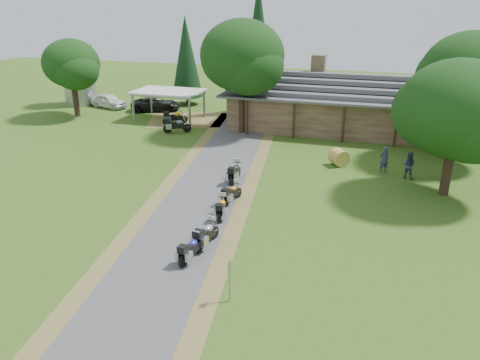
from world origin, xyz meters
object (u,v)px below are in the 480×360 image
(lodge, at_px, (349,101))
(car_white_sedan, at_px, (109,99))
(car_dark_suv, at_px, (155,101))
(motorcycle_carport_a, at_px, (175,117))
(motorcycle_row_a, at_px, (191,248))
(motorcycle_row_b, at_px, (206,233))
(carport, at_px, (169,105))
(motorcycle_row_d, at_px, (232,192))
(motorcycle_carport_b, at_px, (177,125))
(silo, at_px, (78,72))
(hay_bale, at_px, (339,157))
(motorcycle_row_c, at_px, (222,207))
(motorcycle_row_e, at_px, (235,171))

(lodge, distance_m, car_white_sedan, 25.01)
(car_dark_suv, bearing_deg, motorcycle_carport_a, -157.20)
(motorcycle_row_a, distance_m, motorcycle_row_b, 1.40)
(carport, bearing_deg, motorcycle_row_d, -54.88)
(motorcycle_row_d, height_order, motorcycle_carport_a, motorcycle_carport_a)
(motorcycle_row_a, xyz_separation_m, motorcycle_row_b, (0.20, 1.39, 0.06))
(lodge, xyz_separation_m, motorcycle_carport_b, (-13.91, -5.76, -1.73))
(car_dark_suv, height_order, motorcycle_row_d, car_dark_suv)
(lodge, bearing_deg, silo, 176.20)
(lodge, bearing_deg, car_white_sedan, 177.22)
(motorcycle_row_b, bearing_deg, motorcycle_carport_a, 37.22)
(motorcycle_carport_a, bearing_deg, hay_bale, -61.73)
(motorcycle_row_c, height_order, motorcycle_carport_a, motorcycle_carport_a)
(motorcycle_row_d, xyz_separation_m, hay_bale, (5.19, 8.15, -0.02))
(car_dark_suv, bearing_deg, motorcycle_row_d, -163.87)
(motorcycle_row_d, relative_size, motorcycle_carport_a, 0.85)
(motorcycle_row_e, relative_size, motorcycle_carport_b, 0.91)
(lodge, bearing_deg, hay_bale, -88.15)
(hay_bale, bearing_deg, motorcycle_carport_a, 155.73)
(carport, distance_m, motorcycle_row_e, 17.50)
(car_white_sedan, xyz_separation_m, car_dark_suv, (5.42, 0.09, 0.13))
(motorcycle_row_d, height_order, hay_bale, motorcycle_row_d)
(car_dark_suv, relative_size, hay_bale, 4.72)
(silo, relative_size, motorcycle_carport_b, 3.26)
(car_white_sedan, bearing_deg, motorcycle_row_e, -114.10)
(motorcycle_carport_b, bearing_deg, lodge, -3.47)
(motorcycle_row_b, relative_size, motorcycle_row_e, 0.98)
(motorcycle_row_b, xyz_separation_m, motorcycle_carport_b, (-9.49, 17.75, 0.08))
(motorcycle_row_d, relative_size, motorcycle_carport_b, 0.82)
(lodge, relative_size, hay_bale, 18.70)
(lodge, bearing_deg, car_dark_suv, 176.18)
(silo, bearing_deg, hay_bale, -22.60)
(lodge, xyz_separation_m, motorcycle_row_a, (-4.63, -24.90, -1.86))
(motorcycle_row_c, height_order, motorcycle_row_e, motorcycle_row_e)
(silo, xyz_separation_m, motorcycle_row_d, (23.91, -20.26, -2.86))
(car_dark_suv, bearing_deg, hay_bale, -140.68)
(silo, bearing_deg, car_dark_suv, -3.74)
(lodge, distance_m, motorcycle_carport_b, 15.16)
(motorcycle_row_b, distance_m, motorcycle_row_c, 3.14)
(motorcycle_carport_b, bearing_deg, motorcycle_row_b, -87.84)
(car_dark_suv, distance_m, motorcycle_row_b, 29.04)
(car_dark_suv, height_order, motorcycle_row_e, car_dark_suv)
(carport, relative_size, hay_bale, 5.54)
(motorcycle_row_d, bearing_deg, motorcycle_row_a, -164.17)
(motorcycle_row_b, height_order, motorcycle_carport_a, motorcycle_carport_a)
(silo, height_order, motorcycle_row_a, silo)
(motorcycle_carport_a, bearing_deg, car_dark_suv, 95.91)
(silo, xyz_separation_m, car_white_sedan, (3.84, -0.70, -2.55))
(motorcycle_row_a, bearing_deg, silo, 50.31)
(car_white_sedan, height_order, motorcycle_row_c, car_white_sedan)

